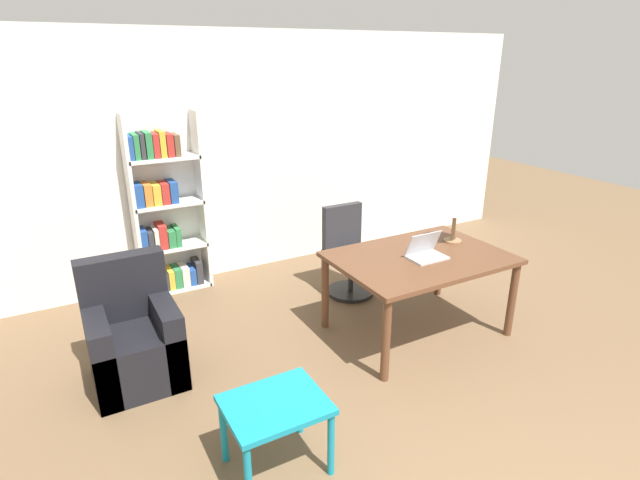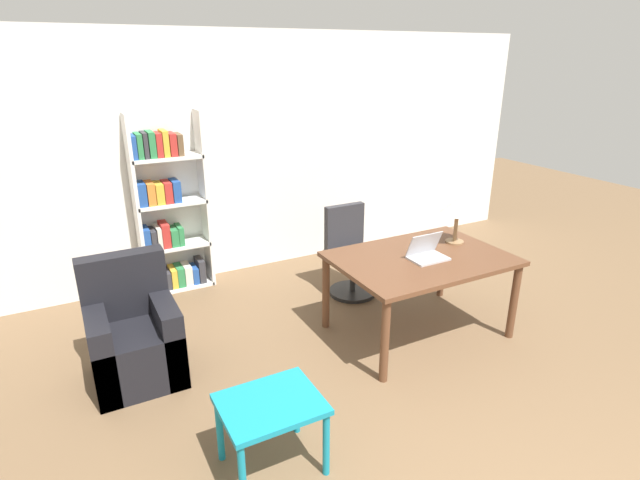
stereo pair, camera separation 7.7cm
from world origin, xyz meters
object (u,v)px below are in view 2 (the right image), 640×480
(table_lamp, at_px, (458,207))
(office_chair, at_px, (350,254))
(laptop, at_px, (427,253))
(desk, at_px, (420,266))
(bookshelf, at_px, (168,215))
(side_table_blue, at_px, (271,412))
(armchair, at_px, (134,340))

(table_lamp, height_order, office_chair, table_lamp)
(office_chair, bearing_deg, table_lamp, -54.96)
(laptop, relative_size, table_lamp, 0.76)
(laptop, xyz_separation_m, table_lamp, (0.49, 0.19, 0.30))
(desk, xyz_separation_m, bookshelf, (-1.78, 1.99, 0.18))
(table_lamp, xyz_separation_m, side_table_blue, (-2.33, -1.02, -0.69))
(office_chair, distance_m, bookshelf, 1.97)
(desk, bearing_deg, laptop, -77.33)
(laptop, bearing_deg, desk, 102.67)
(office_chair, bearing_deg, desk, -83.73)
(bookshelf, bearing_deg, armchair, -112.97)
(armchair, height_order, bookshelf, bookshelf)
(office_chair, xyz_separation_m, side_table_blue, (-1.71, -1.90, -0.02))
(desk, height_order, laptop, laptop)
(armchair, bearing_deg, desk, -11.92)
(laptop, relative_size, office_chair, 0.35)
(office_chair, height_order, bookshelf, bookshelf)
(laptop, bearing_deg, side_table_blue, -155.71)
(desk, xyz_separation_m, armchair, (-2.41, 0.51, -0.34))
(desk, height_order, side_table_blue, desk)
(desk, distance_m, laptop, 0.15)
(desk, relative_size, table_lamp, 3.50)
(laptop, bearing_deg, bookshelf, 131.20)
(table_lamp, distance_m, office_chair, 1.27)
(desk, xyz_separation_m, laptop, (0.01, -0.05, 0.14))
(armchair, bearing_deg, table_lamp, -7.28)
(desk, relative_size, armchair, 1.55)
(table_lamp, height_order, side_table_blue, table_lamp)
(side_table_blue, distance_m, bookshelf, 2.91)
(side_table_blue, bearing_deg, armchair, 112.91)
(desk, bearing_deg, bookshelf, 131.77)
(laptop, distance_m, office_chair, 1.14)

